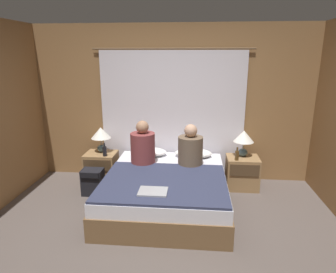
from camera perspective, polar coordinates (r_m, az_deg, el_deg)
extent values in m
plane|color=#564C47|center=(3.53, -1.89, -19.83)|extent=(16.00, 16.00, 0.00)
cube|color=olive|center=(4.90, 0.85, 6.20)|extent=(4.56, 0.06, 2.50)
cube|color=silver|center=(4.88, 0.79, 3.75)|extent=(2.32, 0.02, 2.10)
cylinder|color=brown|center=(4.78, 0.84, 16.40)|extent=(2.52, 0.02, 0.02)
cube|color=brown|center=(4.21, -0.37, -11.16)|extent=(1.63, 1.91, 0.30)
cube|color=silver|center=(4.12, -0.37, -8.26)|extent=(1.59, 1.87, 0.17)
cube|color=#937047|center=(5.02, -12.54, -5.81)|extent=(0.49, 0.41, 0.50)
cube|color=#4C3823|center=(4.79, -13.37, -5.37)|extent=(0.43, 0.02, 0.18)
cube|color=#937047|center=(4.85, 13.92, -6.67)|extent=(0.49, 0.41, 0.50)
cube|color=#4C3823|center=(4.61, 14.39, -6.27)|extent=(0.43, 0.02, 0.18)
ellipsoid|color=slate|center=(4.98, -12.50, -2.21)|extent=(0.15, 0.15, 0.12)
cylinder|color=#B2A893|center=(4.94, -12.58, -0.93)|extent=(0.02, 0.02, 0.11)
cone|color=white|center=(4.91, -12.68, 0.71)|extent=(0.31, 0.31, 0.18)
ellipsoid|color=slate|center=(4.81, 14.04, -2.95)|extent=(0.15, 0.15, 0.12)
cylinder|color=#B2A893|center=(4.77, 14.13, -1.63)|extent=(0.02, 0.02, 0.11)
cone|color=white|center=(4.73, 14.25, 0.06)|extent=(0.31, 0.31, 0.18)
ellipsoid|color=white|center=(4.80, -3.75, -2.93)|extent=(0.58, 0.34, 0.12)
ellipsoid|color=white|center=(4.74, 4.83, -3.18)|extent=(0.58, 0.34, 0.12)
cube|color=#2D334C|center=(3.81, -0.82, -8.68)|extent=(1.57, 1.26, 0.03)
cylinder|color=brown|center=(4.39, -4.82, -2.32)|extent=(0.36, 0.36, 0.47)
sphere|color=#A87A5B|center=(4.31, -4.91, 1.81)|extent=(0.18, 0.18, 0.18)
cylinder|color=brown|center=(4.34, 4.28, -2.81)|extent=(0.36, 0.36, 0.43)
sphere|color=tan|center=(4.25, 4.36, 1.13)|extent=(0.18, 0.18, 0.18)
cylinder|color=black|center=(4.76, -11.97, -2.79)|extent=(0.06, 0.06, 0.15)
cylinder|color=black|center=(4.73, -12.04, -1.58)|extent=(0.02, 0.02, 0.06)
cylinder|color=#513819|center=(4.60, 12.98, -3.56)|extent=(0.06, 0.06, 0.14)
cylinder|color=#513819|center=(4.57, 13.06, -2.36)|extent=(0.02, 0.02, 0.06)
cube|color=#9EA0A5|center=(3.51, -2.89, -10.41)|extent=(0.33, 0.25, 0.02)
cube|color=black|center=(4.65, -14.10, -8.37)|extent=(0.31, 0.22, 0.39)
cube|color=black|center=(4.57, -14.32, -6.68)|extent=(0.28, 0.23, 0.08)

